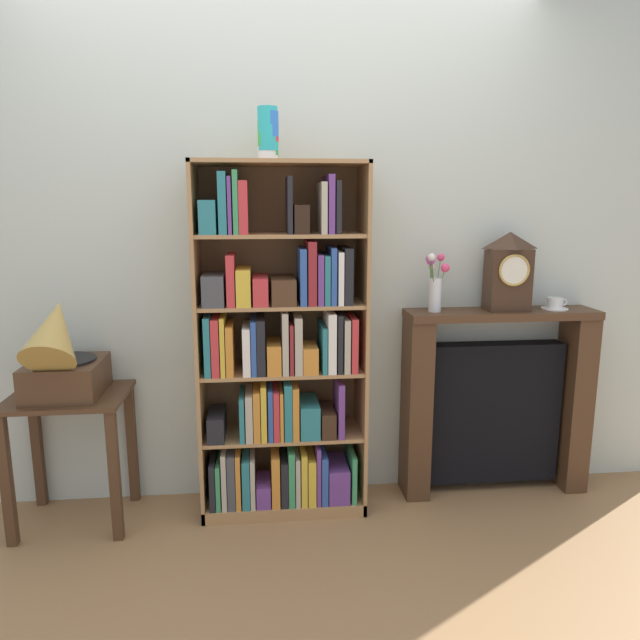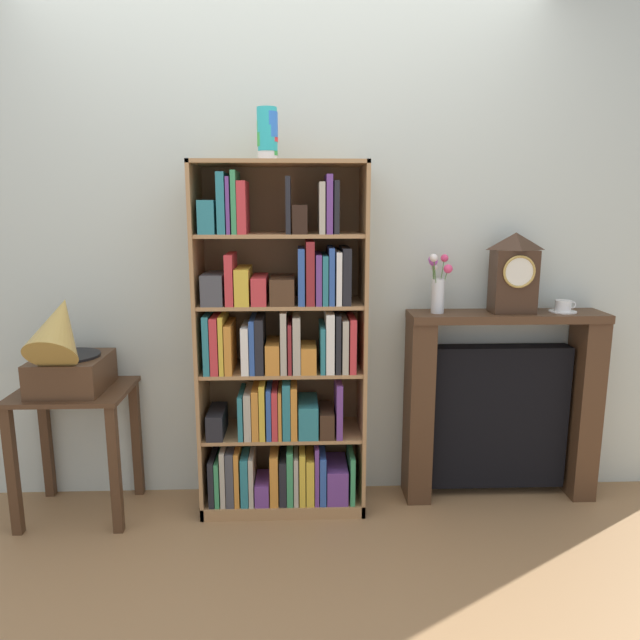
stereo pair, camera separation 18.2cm
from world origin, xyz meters
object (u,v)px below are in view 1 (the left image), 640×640
gramophone (61,356)px  flower_vase (435,283)px  cup_stack (268,134)px  mantel_clock (508,271)px  bookshelf (281,364)px  side_table_left (71,428)px  fireplace_mantel (495,402)px  teacup_with_saucer (555,304)px

gramophone → flower_vase: (1.77, 0.15, 0.28)m
cup_stack → mantel_clock: 1.35m
gramophone → flower_vase: 1.79m
bookshelf → gramophone: bearing=-174.9°
side_table_left → fireplace_mantel: size_ratio=0.65×
bookshelf → side_table_left: bookshelf is taller
gramophone → mantel_clock: 2.17m
cup_stack → mantel_clock: cup_stack is taller
cup_stack → bookshelf: bearing=41.0°
bookshelf → mantel_clock: bookshelf is taller
flower_vase → mantel_clock: bearing=-0.2°
bookshelf → cup_stack: size_ratio=7.52×
cup_stack → fireplace_mantel: cup_stack is taller
bookshelf → gramophone: bookshelf is taller
flower_vase → teacup_with_saucer: (0.63, 0.00, -0.12)m
bookshelf → teacup_with_saucer: (1.41, 0.06, 0.26)m
gramophone → teacup_with_saucer: gramophone is taller
cup_stack → mantel_clock: bearing=4.8°
side_table_left → bookshelf: bearing=2.2°
cup_stack → teacup_with_saucer: (1.45, 0.10, -0.81)m
teacup_with_saucer → flower_vase: bearing=-179.9°
side_table_left → fireplace_mantel: bearing=3.2°
side_table_left → gramophone: gramophone is taller
side_table_left → gramophone: 0.37m
cup_stack → side_table_left: cup_stack is taller
cup_stack → teacup_with_saucer: bearing=4.0°
bookshelf → teacup_with_saucer: 1.43m
cup_stack → gramophone: 1.36m
side_table_left → mantel_clock: mantel_clock is taller
cup_stack → gramophone: bearing=-177.0°
side_table_left → flower_vase: bearing=3.3°
teacup_with_saucer → gramophone: bearing=-176.4°
fireplace_mantel → flower_vase: size_ratio=3.33×
fireplace_mantel → mantel_clock: bearing=-46.4°
flower_vase → teacup_with_saucer: bearing=0.1°
mantel_clock → flower_vase: mantel_clock is taller
gramophone → fireplace_mantel: size_ratio=0.53×
cup_stack → mantel_clock: (1.19, 0.10, -0.64)m
bookshelf → flower_vase: 0.86m
bookshelf → fireplace_mantel: bookshelf is taller
gramophone → flower_vase: size_ratio=1.76×
side_table_left → mantel_clock: 2.25m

